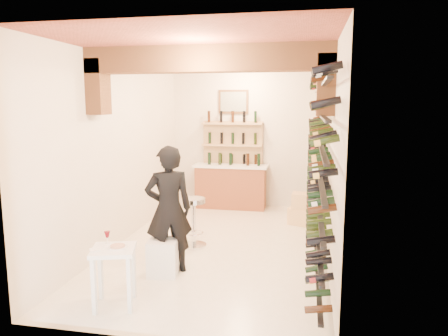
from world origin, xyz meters
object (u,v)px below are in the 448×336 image
crate_lower (304,216)px  tasting_table (114,259)px  chrome_barstool (194,219)px  wine_rack (314,158)px  white_stool (163,257)px  back_counter (231,185)px  person (169,209)px

crate_lower → tasting_table: bearing=-119.4°
tasting_table → crate_lower: (2.21, 3.93, -0.42)m
chrome_barstool → wine_rack: bearing=3.9°
wine_rack → tasting_table: (-2.34, -2.38, -0.96)m
tasting_table → white_stool: 1.09m
back_counter → person: 3.90m
back_counter → crate_lower: 2.05m
back_counter → white_stool: size_ratio=3.33×
wine_rack → person: 2.46m
wine_rack → white_stool: size_ratio=11.18×
back_counter → chrome_barstool: (-0.14, -2.78, -0.05)m
white_stool → person: 0.68m
wine_rack → white_stool: bearing=-146.5°
back_counter → tasting_table: 5.05m
crate_lower → wine_rack: bearing=-85.2°
back_counter → person: person is taller
back_counter → person: bearing=-93.0°
wine_rack → person: (-2.03, -1.23, -0.63)m
person → crate_lower: bearing=-150.8°
white_stool → chrome_barstool: 1.27m
crate_lower → chrome_barstool: bearing=-137.5°
tasting_table → back_counter: bearing=67.5°
wine_rack → back_counter: bearing=124.7°
wine_rack → person: wine_rack is taller
tasting_table → crate_lower: size_ratio=1.53×
wine_rack → tasting_table: wine_rack is taller
back_counter → white_stool: 4.04m
wine_rack → crate_lower: 2.08m
person → chrome_barstool: 1.18m
person → chrome_barstool: person is taller
wine_rack → crate_lower: wine_rack is taller
white_stool → person: (0.05, 0.14, 0.66)m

